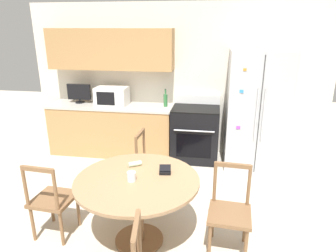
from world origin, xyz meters
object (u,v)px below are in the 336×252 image
refrigerator (256,110)px  dining_chair_left (52,200)px  microwave (112,96)px  oven_range (195,133)px  countertop_tv (79,93)px  candle_glass (131,177)px  wallet (165,170)px  dining_chair_right (230,212)px  counter_bottle (166,100)px  dining_chair_far (152,166)px

refrigerator → dining_chair_left: bearing=-136.7°
microwave → refrigerator: bearing=-2.1°
oven_range → countertop_tv: (-2.10, 0.09, 0.62)m
candle_glass → wallet: size_ratio=0.66×
oven_range → dining_chair_right: oven_range is taller
countertop_tv → dining_chair_left: size_ratio=0.47×
refrigerator → oven_range: bearing=176.1°
counter_bottle → candle_glass: bearing=-88.8°
dining_chair_far → candle_glass: 1.05m
dining_chair_far → wallet: dining_chair_far is taller
dining_chair_right → dining_chair_far: size_ratio=1.00×
wallet → oven_range: bearing=85.1°
microwave → candle_glass: microwave is taller
counter_bottle → dining_chair_far: size_ratio=0.34×
microwave → dining_chair_far: 1.75m
countertop_tv → oven_range: bearing=-2.5°
oven_range → microwave: size_ratio=2.01×
oven_range → candle_glass: (-0.48, -2.27, 0.32)m
oven_range → countertop_tv: countertop_tv is taller
countertop_tv → dining_chair_far: 2.22m
dining_chair_far → microwave: bearing=-140.5°
dining_chair_left → refrigerator: bearing=47.4°
microwave → dining_chair_right: size_ratio=0.60×
counter_bottle → wallet: counter_bottle is taller
oven_range → dining_chair_left: (-1.38, -2.27, -0.03)m
counter_bottle → candle_glass: (0.05, -2.35, -0.23)m
oven_range → dining_chair_left: oven_range is taller
refrigerator → counter_bottle: 1.50m
candle_glass → wallet: bearing=36.4°
refrigerator → candle_glass: (-1.44, -2.21, -0.15)m
refrigerator → dining_chair_far: refrigerator is taller
dining_chair_far → wallet: 0.89m
dining_chair_right → candle_glass: 1.05m
dining_chair_right → wallet: dining_chair_right is taller
countertop_tv → dining_chair_right: bearing=-41.3°
dining_chair_right → candle_glass: size_ratio=9.59×
dining_chair_left → candle_glass: dining_chair_left is taller
counter_bottle → dining_chair_right: size_ratio=0.34×
countertop_tv → dining_chair_far: (1.61, -1.38, -0.65)m
dining_chair_right → counter_bottle: bearing=-61.6°
oven_range → dining_chair_right: bearing=-77.0°
refrigerator → dining_chair_far: size_ratio=2.08×
dining_chair_far → wallet: bearing=24.6°
microwave → countertop_tv: bearing=173.8°
refrigerator → dining_chair_far: 1.96m
oven_range → dining_chair_right: size_ratio=1.20×
oven_range → dining_chair_far: bearing=-110.5°
dining_chair_right → dining_chair_left: size_ratio=1.00×
countertop_tv → counter_bottle: bearing=-0.5°
dining_chair_far → dining_chair_left: (-0.89, -0.98, 0.00)m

